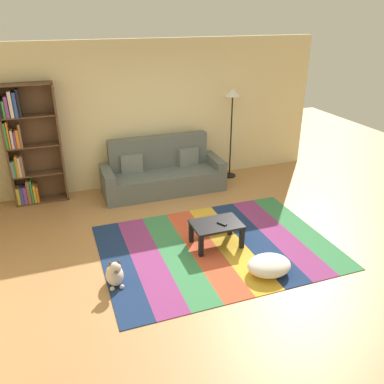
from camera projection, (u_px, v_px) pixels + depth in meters
The scene contains 10 objects.
ground_plane at pixel (197, 243), 5.92m from camera, with size 14.00×14.00×0.00m, color #B27F4C.
back_wall at pixel (150, 114), 7.53m from camera, with size 6.80×0.10×2.70m, color beige.
rug at pixel (216, 247), 5.81m from camera, with size 3.29×2.40×0.01m.
couch at pixel (162, 173), 7.53m from camera, with size 2.26×0.80×1.00m.
bookshelf at pixel (27, 148), 6.78m from camera, with size 0.90×0.28×2.08m.
coffee_table at pixel (216, 227), 5.74m from camera, with size 0.71×0.48×0.36m.
pouf at pixel (269, 265), 5.18m from camera, with size 0.59×0.47×0.23m, color white.
dog at pixel (115, 274), 4.96m from camera, with size 0.22×0.35×0.40m.
standing_lamp at pixel (232, 104), 7.66m from camera, with size 0.32×0.32×1.79m.
tv_remote at pixel (222, 224), 5.68m from camera, with size 0.04×0.15×0.02m, color black.
Camera 1 is at (-1.79, -4.73, 3.16)m, focal length 37.26 mm.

